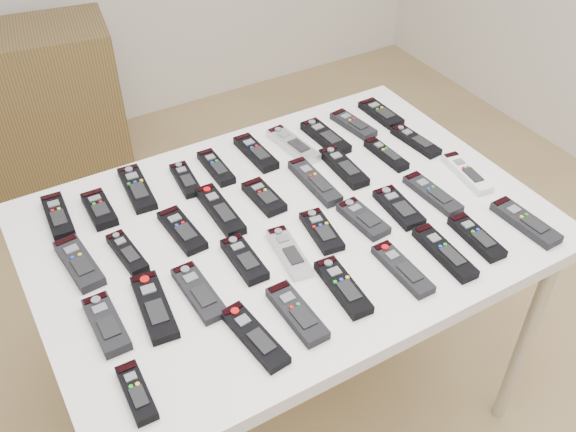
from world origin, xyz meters
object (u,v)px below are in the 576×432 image
remote_9 (381,113)px  remote_13 (220,210)px  remote_10 (79,263)px  remote_33 (402,269)px  remote_7 (325,137)px  remote_35 (476,237)px  remote_12 (182,230)px  remote_22 (244,259)px  remote_25 (363,219)px  remote_4 (216,167)px  remote_28 (467,173)px  remote_2 (137,188)px  remote_1 (99,209)px  remote_3 (186,180)px  remote_30 (254,336)px  remote_24 (322,231)px  remote_34 (444,253)px  remote_18 (416,141)px  remote_11 (127,253)px  remote_29 (137,392)px  remote_36 (526,222)px  remote_0 (58,216)px  remote_32 (343,287)px  remote_16 (344,167)px  remote_6 (293,145)px  table (288,239)px  remote_15 (315,182)px  remote_27 (432,194)px  remote_14 (264,197)px  remote_31 (297,313)px  remote_8 (353,124)px  remote_17 (386,154)px  remote_21 (199,292)px  remote_20 (154,307)px  remote_26 (399,207)px

remote_9 → remote_13: bearing=-166.0°
remote_10 → remote_33: remote_10 is taller
remote_7 → remote_35: size_ratio=1.12×
remote_12 → remote_22: bearing=-67.0°
remote_25 → remote_33: bearing=-101.4°
remote_4 → remote_28: 0.68m
remote_2 → remote_1: bearing=-157.5°
remote_2 → remote_3: 0.13m
remote_4 → remote_10: remote_10 is taller
remote_30 → remote_33: (0.38, 0.00, 0.00)m
remote_24 → remote_34: (0.21, -0.21, 0.00)m
remote_1 → remote_28: size_ratio=0.79×
remote_18 → remote_11: bearing=177.0°
remote_33 → remote_25: bearing=82.5°
remote_13 → remote_29: 0.55m
remote_11 → remote_36: (0.89, -0.39, 0.00)m
remote_4 → remote_13: size_ratio=0.79×
remote_0 → remote_32: (0.48, -0.56, 0.00)m
remote_35 → remote_22: bearing=160.9°
remote_9 → remote_22: size_ratio=1.04×
remote_9 → remote_30: (-0.75, -0.57, 0.00)m
remote_16 → remote_6: bearing=113.9°
table → remote_11: size_ratio=8.20×
remote_15 → remote_29: remote_15 is taller
remote_27 → remote_24: bearing=173.4°
remote_14 → remote_31: size_ratio=0.81×
remote_8 → remote_10: remote_10 is taller
remote_32 → remote_1: bearing=129.5°
table → remote_33: bearing=-64.3°
remote_17 → remote_18: size_ratio=0.94×
remote_2 → remote_30: size_ratio=1.03×
remote_0 → remote_24: remote_0 is taller
remote_2 → remote_21: (-0.01, -0.42, 0.00)m
remote_4 → remote_21: 0.46m
remote_22 → remote_27: (0.54, -0.03, -0.00)m
remote_22 → remote_28: (0.68, -0.01, -0.00)m
remote_20 → remote_35: size_ratio=1.20×
remote_12 → remote_33: size_ratio=0.95×
remote_32 → remote_21: bearing=156.2°
remote_31 → remote_16: bearing=44.4°
remote_16 → remote_15: bearing=-169.0°
remote_9 → remote_7: bearing=-174.4°
remote_14 → remote_20: bearing=-153.1°
remote_21 → remote_26: size_ratio=1.13×
remote_10 → remote_31: bearing=-52.2°
remote_14 → table: bearing=-86.6°
remote_27 → remote_32: bearing=-160.3°
remote_16 → remote_12: bearing=-175.9°
remote_12 → remote_21: (-0.05, -0.21, 0.00)m
remote_6 → remote_10: size_ratio=1.07×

